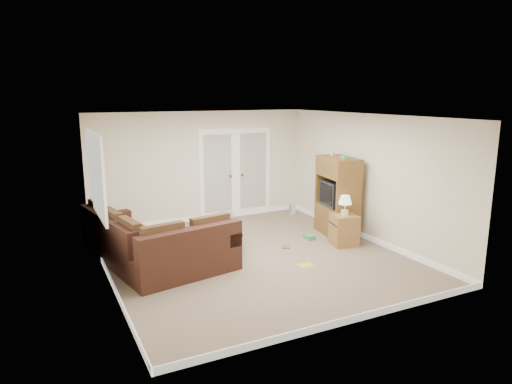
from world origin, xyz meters
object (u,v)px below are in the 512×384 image
side_cabinet (344,227)px  coffee_table (226,236)px  tv_armoire (337,196)px  sectional_sofa (150,247)px

side_cabinet → coffee_table: bearing=171.4°
coffee_table → tv_armoire: tv_armoire is taller
sectional_sofa → coffee_table: 1.53m
side_cabinet → sectional_sofa: bearing=-175.8°
sectional_sofa → side_cabinet: side_cabinet is taller
sectional_sofa → coffee_table: sectional_sofa is taller
side_cabinet → tv_armoire: bearing=78.7°
tv_armoire → side_cabinet: (-0.28, -0.63, -0.47)m
sectional_sofa → coffee_table: size_ratio=2.54×
tv_armoire → coffee_table: bearing=-176.7°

